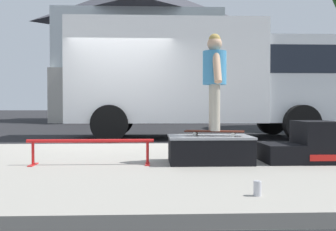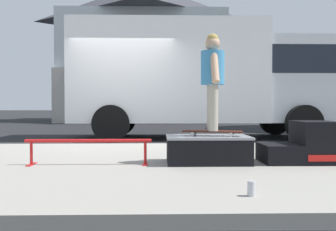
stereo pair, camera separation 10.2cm
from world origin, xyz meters
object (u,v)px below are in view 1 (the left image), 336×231
(skate_box, at_px, (210,148))
(skateboard, at_px, (214,132))
(kicker_ramp, at_px, (304,145))
(soda_can, at_px, (257,188))
(grind_rail, at_px, (91,145))
(skater_kid, at_px, (214,74))
(box_truck, at_px, (201,76))

(skate_box, xyz_separation_m, skateboard, (0.06, 0.00, 0.22))
(skate_box, height_order, skateboard, skateboard)
(kicker_ramp, distance_m, soda_can, 2.20)
(skate_box, bearing_deg, kicker_ramp, -0.02)
(soda_can, bearing_deg, skate_box, 93.69)
(grind_rail, bearing_deg, kicker_ramp, 2.32)
(kicker_ramp, bearing_deg, skater_kid, 179.96)
(kicker_ramp, distance_m, skateboard, 1.23)
(grind_rail, bearing_deg, skate_box, 4.24)
(skateboard, distance_m, skater_kid, 0.76)
(soda_can, bearing_deg, kicker_ramp, 58.08)
(skateboard, xyz_separation_m, skater_kid, (0.00, -0.00, 0.76))
(skater_kid, bearing_deg, kicker_ramp, -0.04)
(kicker_ramp, relative_size, box_truck, 0.14)
(kicker_ramp, xyz_separation_m, soda_can, (-1.16, -1.86, -0.17))
(skate_box, height_order, skater_kid, skater_kid)
(skate_box, xyz_separation_m, skater_kid, (0.06, 0.00, 0.98))
(skater_kid, xyz_separation_m, soda_can, (0.06, -1.86, -1.11))
(grind_rail, bearing_deg, skater_kid, 4.10)
(kicker_ramp, xyz_separation_m, grind_rail, (-2.82, -0.11, 0.02))
(grind_rail, height_order, soda_can, grind_rail)
(skateboard, xyz_separation_m, soda_can, (0.06, -1.86, -0.35))
(skate_box, bearing_deg, soda_can, -86.31)
(skater_kid, distance_m, box_truck, 5.37)
(grind_rail, height_order, skateboard, skateboard)
(skate_box, relative_size, kicker_ramp, 1.16)
(grind_rail, distance_m, skater_kid, 1.86)
(grind_rail, relative_size, box_truck, 0.23)
(skateboard, bearing_deg, grind_rail, -175.90)
(box_truck, bearing_deg, soda_can, -93.70)
(kicker_ramp, bearing_deg, skateboard, 179.96)
(skateboard, height_order, soda_can, skateboard)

